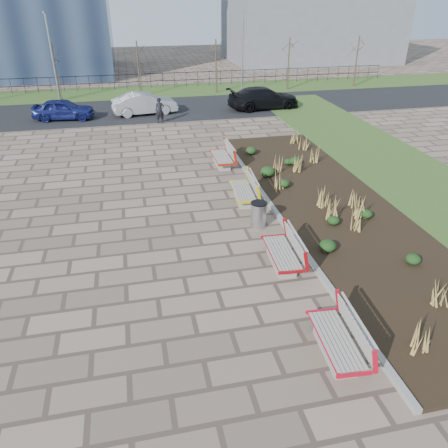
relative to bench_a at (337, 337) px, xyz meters
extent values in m
plane|color=#876C5D|center=(-3.00, 2.10, -0.50)|extent=(120.00, 120.00, 0.00)
cube|color=black|center=(3.25, 7.10, -0.45)|extent=(4.50, 18.00, 0.10)
cube|color=gray|center=(0.92, 7.10, -0.42)|extent=(0.16, 18.00, 0.15)
cube|color=#33511E|center=(8.00, 7.10, -0.48)|extent=(5.00, 38.00, 0.04)
cube|color=#33511E|center=(-3.00, 30.10, -0.48)|extent=(80.00, 5.00, 0.04)
cube|color=black|center=(-3.00, 24.10, -0.49)|extent=(80.00, 7.00, 0.02)
cylinder|color=#B2B2B7|center=(0.00, 6.30, -0.04)|extent=(0.55, 0.55, 0.92)
imported|color=black|center=(-2.19, 20.61, 0.28)|extent=(0.57, 0.38, 1.55)
imported|color=navy|center=(-8.14, 22.72, 0.16)|extent=(3.92, 1.91, 1.29)
imported|color=gray|center=(-2.99, 22.95, 0.22)|extent=(4.39, 2.03, 1.39)
imported|color=black|center=(5.19, 22.76, 0.25)|extent=(5.19, 2.55, 1.45)
cube|color=slate|center=(17.00, 44.10, 4.50)|extent=(18.00, 12.00, 10.00)
camera|label=1|loc=(-4.09, -6.75, 6.98)|focal=35.00mm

